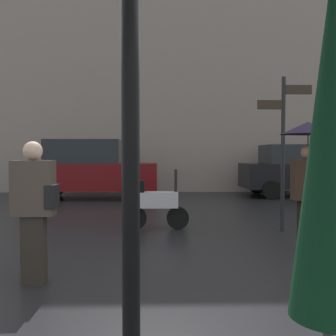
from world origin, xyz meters
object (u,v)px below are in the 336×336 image
object	(u,v)px
parked_scooter	(154,202)
parked_car_right	(301,170)
parked_car_left	(89,169)
pedestrian_with_bag	(35,203)
pedestrian_with_umbrella	(308,156)
street_signpost	(283,138)
folded_patio_umbrella_near	(331,184)

from	to	relation	value
parked_scooter	parked_car_right	size ratio (longest dim) A/B	0.30
parked_car_left	parked_car_right	size ratio (longest dim) A/B	1.03
pedestrian_with_bag	parked_car_right	size ratio (longest dim) A/B	0.39
pedestrian_with_umbrella	parked_scooter	world-z (taller)	pedestrian_with_umbrella
pedestrian_with_umbrella	parked_car_right	xyz separation A→B (m)	(2.84, 7.50, -0.56)
parked_car_right	street_signpost	bearing A→B (deg)	76.56
pedestrian_with_umbrella	street_signpost	distance (m)	1.49
parked_scooter	parked_car_right	world-z (taller)	parked_car_right
folded_patio_umbrella_near	parked_scooter	bearing A→B (deg)	96.08
parked_scooter	street_signpost	world-z (taller)	street_signpost
parked_car_right	folded_patio_umbrella_near	bearing A→B (deg)	79.94
parked_car_left	pedestrian_with_umbrella	bearing A→B (deg)	-43.20
pedestrian_with_bag	pedestrian_with_umbrella	bearing A→B (deg)	-40.35
folded_patio_umbrella_near	street_signpost	size ratio (longest dim) A/B	0.74
pedestrian_with_bag	street_signpost	world-z (taller)	street_signpost
pedestrian_with_bag	parked_car_right	distance (m)	11.19
folded_patio_umbrella_near	parked_scooter	world-z (taller)	folded_patio_umbrella_near
folded_patio_umbrella_near	pedestrian_with_bag	xyz separation A→B (m)	(-2.07, 3.14, -0.48)
pedestrian_with_umbrella	street_signpost	xyz separation A→B (m)	(0.10, 1.44, 0.34)
parked_scooter	pedestrian_with_bag	bearing A→B (deg)	-111.60
folded_patio_umbrella_near	parked_scooter	xyz separation A→B (m)	(-0.67, 6.30, -0.89)
parked_car_left	folded_patio_umbrella_near	bearing A→B (deg)	-63.20
pedestrian_with_umbrella	parked_car_right	size ratio (longest dim) A/B	0.47
pedestrian_with_bag	parked_car_left	world-z (taller)	parked_car_left
pedestrian_with_umbrella	pedestrian_with_bag	world-z (taller)	pedestrian_with_umbrella
folded_patio_umbrella_near	street_signpost	xyz separation A→B (m)	(1.90, 6.03, 0.42)
parked_scooter	parked_car_left	world-z (taller)	parked_car_left
folded_patio_umbrella_near	pedestrian_with_bag	size ratio (longest dim) A/B	1.34
folded_patio_umbrella_near	pedestrian_with_bag	distance (m)	3.79
folded_patio_umbrella_near	pedestrian_with_umbrella	size ratio (longest dim) A/B	1.10
parked_scooter	parked_car_left	bearing A→B (deg)	115.82
pedestrian_with_umbrella	pedestrian_with_bag	size ratio (longest dim) A/B	1.21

